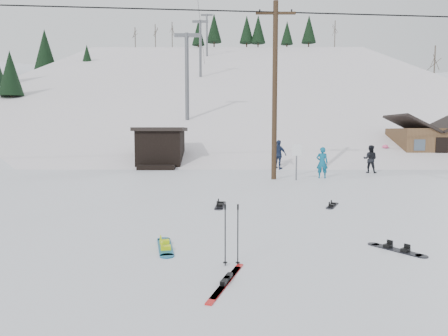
{
  "coord_description": "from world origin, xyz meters",
  "views": [
    {
      "loc": [
        -0.52,
        -6.65,
        2.51
      ],
      "look_at": [
        -0.57,
        5.25,
        1.4
      ],
      "focal_mm": 32.0,
      "sensor_mm": 36.0,
      "label": 1
    }
  ],
  "objects_px": {
    "utility_pole": "(275,88)",
    "cabin": "(428,144)",
    "hero_skis": "(226,281)",
    "hero_snowboard": "(165,246)"
  },
  "relations": [
    {
      "from": "utility_pole",
      "to": "cabin",
      "type": "xyz_separation_m",
      "value": [
        13.0,
        10.0,
        -3.2
      ]
    },
    {
      "from": "cabin",
      "to": "hero_skis",
      "type": "distance_m",
      "value": 28.81
    },
    {
      "from": "hero_skis",
      "to": "utility_pole",
      "type": "bearing_deg",
      "value": 96.93
    },
    {
      "from": "utility_pole",
      "to": "hero_skis",
      "type": "bearing_deg",
      "value": -99.98
    },
    {
      "from": "cabin",
      "to": "hero_snowboard",
      "type": "height_order",
      "value": "cabin"
    },
    {
      "from": "hero_skis",
      "to": "hero_snowboard",
      "type": "bearing_deg",
      "value": 140.48
    },
    {
      "from": "cabin",
      "to": "hero_snowboard",
      "type": "distance_m",
      "value": 27.94
    },
    {
      "from": "cabin",
      "to": "hero_snowboard",
      "type": "bearing_deg",
      "value": -127.09
    },
    {
      "from": "hero_snowboard",
      "to": "hero_skis",
      "type": "bearing_deg",
      "value": -158.28
    },
    {
      "from": "utility_pole",
      "to": "hero_snowboard",
      "type": "bearing_deg",
      "value": -107.32
    }
  ]
}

